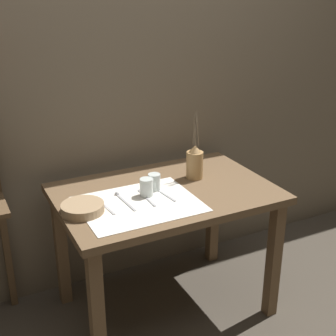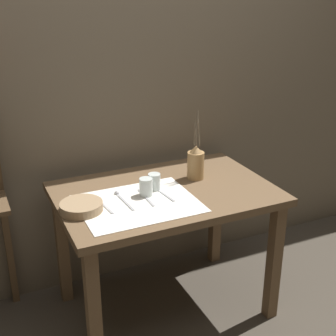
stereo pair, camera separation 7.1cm
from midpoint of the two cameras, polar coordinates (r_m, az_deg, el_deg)
The scene contains 12 objects.
ground_plane at distance 2.76m, azimuth 0.46°, elevation -16.45°, with size 12.00×12.00×0.00m, color #473F35.
stone_wall_back at distance 2.65m, azimuth -3.90°, elevation 10.70°, with size 7.00×0.06×2.40m.
wooden_table at distance 2.43m, azimuth 0.51°, elevation -4.98°, with size 1.10×0.73×0.72m.
linen_cloth at distance 2.25m, azimuth -2.77°, elevation -4.34°, with size 0.56×0.44×0.00m.
pitcher_with_flowers at distance 2.50m, azimuth 4.22°, elevation 0.60°, with size 0.09×0.09×0.37m.
wooden_bowl at distance 2.19m, azimuth -9.60°, elevation -4.71°, with size 0.20×0.20×0.04m.
glass_tumbler_near at distance 2.31m, azimuth -1.81°, elevation -2.33°, with size 0.07×0.07×0.09m.
glass_tumbler_far at distance 2.37m, azimuth -0.82°, elevation -1.69°, with size 0.06×0.06×0.09m.
fork_inner at distance 2.24m, azimuth -6.94°, elevation -4.50°, with size 0.03×0.21×0.00m.
spoon_inner at distance 2.31m, azimuth -4.98°, elevation -3.51°, with size 0.03×0.22×0.02m.
fork_outer at distance 2.30m, azimuth -1.81°, elevation -3.62°, with size 0.02×0.21×0.00m.
spoon_outer at distance 2.38m, azimuth -0.45°, elevation -2.59°, with size 0.04×0.22×0.02m.
Camera 2 is at (-0.89, -1.97, 1.72)m, focal length 50.00 mm.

